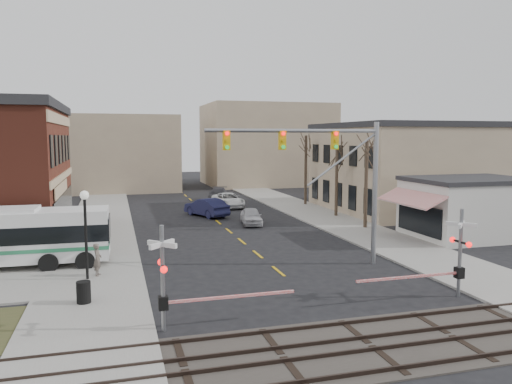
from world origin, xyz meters
TOP-DOWN VIEW (x-y plane):
  - ground at (0.00, 0.00)m, footprint 160.00×160.00m
  - sidewalk_west at (-9.50, 20.00)m, footprint 5.00×60.00m
  - sidewalk_east at (9.50, 20.00)m, footprint 5.00×60.00m
  - ballast_strip at (0.00, -8.00)m, footprint 160.00×5.00m
  - rail_tracks at (0.00, -8.00)m, footprint 160.00×3.91m
  - tan_building at (22.00, 20.00)m, footprint 20.30×15.30m
  - awning_shop at (15.97, 7.00)m, footprint 9.74×6.20m
  - tree_east_a at (10.50, 12.00)m, footprint 0.28×0.28m
  - tree_east_b at (10.80, 18.00)m, footprint 0.28×0.28m
  - tree_east_c at (11.00, 26.00)m, footprint 0.28×0.28m
  - traffic_signal_mast at (3.02, 2.12)m, footprint 9.77×0.30m
  - rr_crossing_west at (-6.29, -4.74)m, footprint 5.60×1.36m
  - rr_crossing_east at (6.06, -4.23)m, footprint 5.60×1.36m
  - street_lamp at (-9.76, 2.87)m, footprint 0.44×0.44m
  - trash_bin at (-9.72, -0.88)m, footprint 0.60×0.60m
  - car_a at (2.41, 16.33)m, footprint 2.21×4.18m
  - car_b at (-0.37, 21.53)m, footprint 3.64×5.27m
  - car_c at (2.82, 26.73)m, footprint 2.78×5.39m
  - car_d at (2.85, 31.93)m, footprint 3.30×5.32m
  - pedestrian_near at (-9.27, 3.40)m, footprint 0.50×0.67m
  - pedestrian_far at (-10.66, 8.45)m, footprint 0.91×1.01m

SIDE VIEW (x-z plane):
  - ground at x=0.00m, z-range 0.00..0.00m
  - ballast_strip at x=0.00m, z-range 0.00..0.06m
  - sidewalk_west at x=-9.50m, z-range 0.00..0.12m
  - sidewalk_east at x=9.50m, z-range 0.00..0.12m
  - rail_tracks at x=0.00m, z-range 0.05..0.19m
  - trash_bin at x=-9.72m, z-range 0.12..1.05m
  - car_a at x=2.41m, z-range 0.00..1.36m
  - car_d at x=2.85m, z-range 0.00..1.44m
  - car_c at x=2.82m, z-range 0.00..1.45m
  - car_b at x=-0.37m, z-range 0.00..1.65m
  - pedestrian_near at x=-9.27m, z-range 0.12..1.78m
  - pedestrian_far at x=-10.66m, z-range 0.12..1.82m
  - rr_crossing_west at x=-6.29m, z-range -0.03..3.97m
  - rr_crossing_east at x=6.06m, z-range -0.03..3.97m
  - awning_shop at x=15.97m, z-range 0.01..4.31m
  - tree_east_b at x=10.80m, z-range 0.12..6.42m
  - street_lamp at x=-9.76m, z-range 1.06..5.50m
  - tree_east_a at x=10.50m, z-range 0.12..6.87m
  - tree_east_c at x=11.00m, z-range 0.12..7.32m
  - tan_building at x=22.00m, z-range 0.01..8.51m
  - traffic_signal_mast at x=3.02m, z-range 1.73..9.73m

